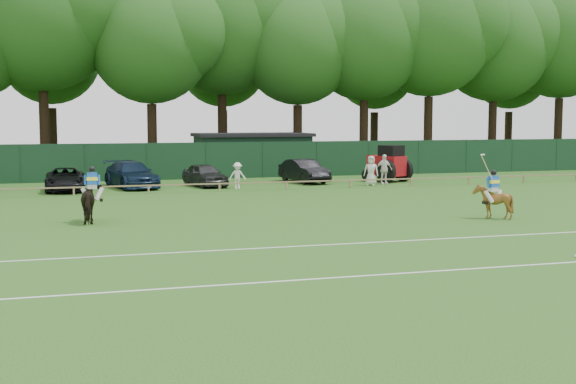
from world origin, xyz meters
name	(u,v)px	position (x,y,z in m)	size (l,w,h in m)	color
ground	(300,241)	(0.00, 0.00, 0.00)	(160.00, 160.00, 0.00)	#1E4C14
horse_dark	(93,201)	(-6.54, 6.84, 0.86)	(0.93, 2.04, 1.73)	black
horse_chestnut	(493,201)	(9.53, 3.23, 0.72)	(1.17, 1.31, 1.45)	brown
suv_black	(65,180)	(-7.38, 20.83, 0.66)	(2.20, 4.77, 1.33)	black
sedan_navy	(131,175)	(-3.57, 21.82, 0.78)	(2.19, 5.40, 1.57)	#12233B
hatch_grey	(205,175)	(0.81, 21.42, 0.70)	(1.66, 4.13, 1.41)	#303032
estate_black	(304,171)	(7.46, 22.22, 0.75)	(1.59, 4.55, 1.50)	black
spectator_left	(237,176)	(2.38, 19.39, 0.78)	(1.00, 0.58, 1.55)	silver
spectator_mid	(384,169)	(11.88, 19.58, 0.94)	(1.10, 0.46, 1.88)	white
spectator_right	(371,171)	(10.79, 19.08, 0.92)	(0.90, 0.58, 1.84)	silver
rider_dark	(92,182)	(-6.54, 6.83, 1.62)	(0.94, 0.38, 1.41)	silver
rider_chestnut	(493,185)	(9.53, 3.22, 1.41)	(0.95, 0.54, 2.05)	silver
polo_ball	(576,256)	(7.08, -5.35, 0.04)	(0.09, 0.09, 0.09)	silver
pitch_lines	(335,259)	(0.00, -3.50, 0.01)	(60.00, 5.10, 0.01)	silver
pitch_rail	(202,184)	(0.00, 18.00, 0.45)	(62.10, 0.10, 0.50)	#997F5B
perimeter_fence	(177,161)	(0.00, 27.00, 1.25)	(92.08, 0.08, 2.50)	#14351E
utility_shed	(252,154)	(6.00, 30.00, 1.54)	(8.40, 4.40, 3.04)	#14331E
tree_row	(187,171)	(2.00, 35.00, 0.00)	(96.00, 12.00, 21.00)	#26561C
tractor	(388,164)	(12.98, 21.36, 1.13)	(2.88, 3.36, 2.39)	maroon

